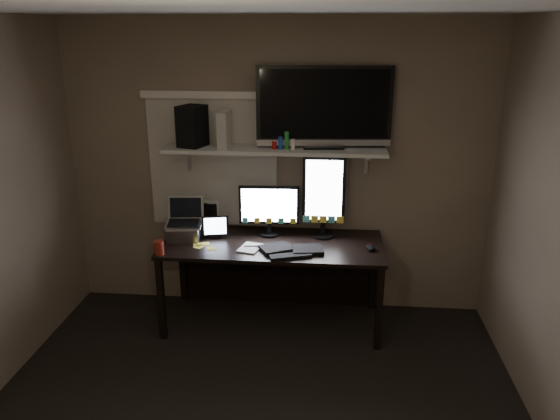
# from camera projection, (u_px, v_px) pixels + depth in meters

# --- Properties ---
(ceiling) EXTENTS (3.60, 3.60, 0.00)m
(ceiling) POSITION_uv_depth(u_px,v_px,m) (239.00, 7.00, 2.55)
(ceiling) COLOR silver
(ceiling) RESTS_ON back_wall
(back_wall) EXTENTS (3.60, 0.00, 3.60)m
(back_wall) POSITION_uv_depth(u_px,v_px,m) (277.00, 170.00, 4.65)
(back_wall) COLOR brown
(back_wall) RESTS_ON floor
(window_blinds) EXTENTS (1.10, 0.02, 1.10)m
(window_blinds) POSITION_uv_depth(u_px,v_px,m) (213.00, 163.00, 4.67)
(window_blinds) COLOR beige
(window_blinds) RESTS_ON back_wall
(desk) EXTENTS (1.80, 0.75, 0.73)m
(desk) POSITION_uv_depth(u_px,v_px,m) (274.00, 257.00, 4.64)
(desk) COLOR black
(desk) RESTS_ON floor
(wall_shelf) EXTENTS (1.80, 0.35, 0.03)m
(wall_shelf) POSITION_uv_depth(u_px,v_px,m) (275.00, 150.00, 4.42)
(wall_shelf) COLOR silver
(wall_shelf) RESTS_ON back_wall
(monitor_landscape) EXTENTS (0.51, 0.07, 0.44)m
(monitor_landscape) POSITION_uv_depth(u_px,v_px,m) (269.00, 210.00, 4.56)
(monitor_landscape) COLOR black
(monitor_landscape) RESTS_ON desk
(monitor_portrait) EXTENTS (0.35, 0.07, 0.70)m
(monitor_portrait) POSITION_uv_depth(u_px,v_px,m) (324.00, 196.00, 4.50)
(monitor_portrait) COLOR black
(monitor_portrait) RESTS_ON desk
(keyboard) EXTENTS (0.53, 0.34, 0.03)m
(keyboard) POSITION_uv_depth(u_px,v_px,m) (292.00, 249.00, 4.30)
(keyboard) COLOR black
(keyboard) RESTS_ON desk
(mouse) EXTENTS (0.08, 0.11, 0.04)m
(mouse) POSITION_uv_depth(u_px,v_px,m) (371.00, 248.00, 4.32)
(mouse) COLOR black
(mouse) RESTS_ON desk
(notepad) EXTENTS (0.20, 0.24, 0.01)m
(notepad) POSITION_uv_depth(u_px,v_px,m) (250.00, 248.00, 4.35)
(notepad) COLOR silver
(notepad) RESTS_ON desk
(tablet) EXTENTS (0.23, 0.14, 0.19)m
(tablet) POSITION_uv_depth(u_px,v_px,m) (216.00, 227.00, 4.55)
(tablet) COLOR black
(tablet) RESTS_ON desk
(file_sorter) EXTENTS (0.21, 0.14, 0.25)m
(file_sorter) POSITION_uv_depth(u_px,v_px,m) (207.00, 214.00, 4.76)
(file_sorter) COLOR black
(file_sorter) RESTS_ON desk
(laptop) EXTENTS (0.32, 0.27, 0.33)m
(laptop) POSITION_uv_depth(u_px,v_px,m) (183.00, 220.00, 4.49)
(laptop) COLOR #A9A8AD
(laptop) RESTS_ON desk
(cup) EXTENTS (0.08, 0.08, 0.11)m
(cup) POSITION_uv_depth(u_px,v_px,m) (159.00, 248.00, 4.23)
(cup) COLOR maroon
(cup) RESTS_ON desk
(sticky_notes) EXTENTS (0.34, 0.29, 0.00)m
(sticky_notes) POSITION_uv_depth(u_px,v_px,m) (201.00, 245.00, 4.42)
(sticky_notes) COLOR #FCE844
(sticky_notes) RESTS_ON desk
(tv) EXTENTS (1.09, 0.30, 0.65)m
(tv) POSITION_uv_depth(u_px,v_px,m) (324.00, 107.00, 4.32)
(tv) COLOR black
(tv) RESTS_ON wall_shelf
(game_console) EXTENTS (0.08, 0.25, 0.29)m
(game_console) POSITION_uv_depth(u_px,v_px,m) (224.00, 129.00, 4.40)
(game_console) COLOR silver
(game_console) RESTS_ON wall_shelf
(speaker) EXTENTS (0.24, 0.27, 0.33)m
(speaker) POSITION_uv_depth(u_px,v_px,m) (192.00, 126.00, 4.41)
(speaker) COLOR black
(speaker) RESTS_ON wall_shelf
(bottles) EXTENTS (0.23, 0.09, 0.14)m
(bottles) POSITION_uv_depth(u_px,v_px,m) (284.00, 140.00, 4.34)
(bottles) COLOR #A50F0C
(bottles) RESTS_ON wall_shelf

